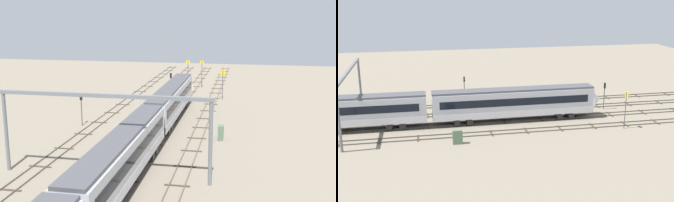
% 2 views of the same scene
% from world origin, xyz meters
% --- Properties ---
extents(ground_plane, '(139.46, 139.46, 0.00)m').
position_xyz_m(ground_plane, '(0.00, 0.00, 0.00)').
color(ground_plane, gray).
extents(track_near_foreground, '(123.46, 2.40, 0.16)m').
position_xyz_m(track_near_foreground, '(-0.00, -7.34, 0.07)').
color(track_near_foreground, '#59544C').
rests_on(track_near_foreground, ground).
extents(track_with_train, '(123.46, 2.40, 0.16)m').
position_xyz_m(track_with_train, '(0.00, -2.45, 0.07)').
color(track_with_train, '#59544C').
rests_on(track_with_train, ground).
extents(track_middle, '(123.46, 2.40, 0.16)m').
position_xyz_m(track_middle, '(0.00, 2.45, 0.07)').
color(track_middle, '#59544C').
rests_on(track_middle, ground).
extents(track_second_far, '(123.46, 2.40, 0.16)m').
position_xyz_m(track_second_far, '(0.00, 7.34, 0.07)').
color(track_second_far, '#59544C').
rests_on(track_second_far, ground).
extents(train, '(75.20, 3.24, 4.80)m').
position_xyz_m(train, '(-19.93, -2.45, 2.66)').
color(train, '#B7BCC6').
rests_on(train, ground).
extents(overhead_gantry, '(0.40, 20.84, 8.23)m').
position_xyz_m(overhead_gantry, '(-18.99, -0.13, 6.36)').
color(overhead_gantry, slate).
rests_on(overhead_gantry, ground).
extents(speed_sign_mid_trackside, '(0.14, 1.01, 5.39)m').
position_xyz_m(speed_sign_mid_trackside, '(18.81, -9.02, 3.56)').
color(speed_sign_mid_trackside, '#4C4C51').
rests_on(speed_sign_mid_trackside, ground).
extents(signal_light_trackside_approach, '(0.31, 0.32, 4.41)m').
position_xyz_m(signal_light_trackside_approach, '(19.92, 0.51, 2.90)').
color(signal_light_trackside_approach, '#4C4C51').
rests_on(signal_light_trackside_approach, ground).
extents(signal_light_trackside_departure, '(0.31, 0.32, 4.56)m').
position_xyz_m(signal_light_trackside_departure, '(-1.90, 9.08, 2.98)').
color(signal_light_trackside_departure, '#4C4C51').
rests_on(signal_light_trackside_departure, ground).
extents(relay_cabinet, '(1.28, 0.65, 1.84)m').
position_xyz_m(relay_cabinet, '(-4.88, -10.31, 0.92)').
color(relay_cabinet, '#597259').
rests_on(relay_cabinet, ground).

